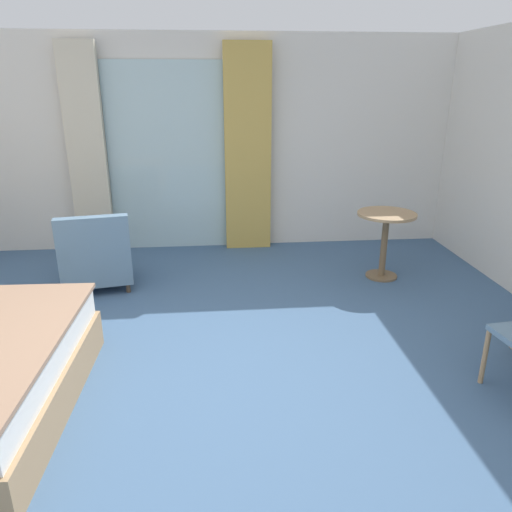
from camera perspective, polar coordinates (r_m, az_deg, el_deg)
The scene contains 7 objects.
ground at distance 3.70m, azimuth -6.10°, elevation -15.10°, with size 6.95×6.98×0.10m, color #426084.
wall_back at distance 6.31m, azimuth -6.31°, elevation 12.88°, with size 6.55×0.12×2.63m, color silver.
balcony_glass_door at distance 6.27m, azimuth -10.13°, elevation 11.20°, with size 1.51×0.02×2.31m, color silver.
curtain_panel_left at distance 6.32m, azimuth -19.27°, elevation 11.42°, with size 0.45×0.10×2.52m, color beige.
curtain_panel_right at distance 6.16m, azimuth -0.97°, elevation 12.30°, with size 0.58×0.10×2.52m, color tan.
armchair_by_window at distance 5.33m, azimuth -18.23°, elevation -0.14°, with size 0.81×0.80×0.83m.
round_cafe_table at distance 5.45m, azimuth 14.98°, elevation 2.92°, with size 0.63×0.63×0.74m.
Camera 1 is at (0.10, -3.04, 2.06)m, focal length 34.00 mm.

